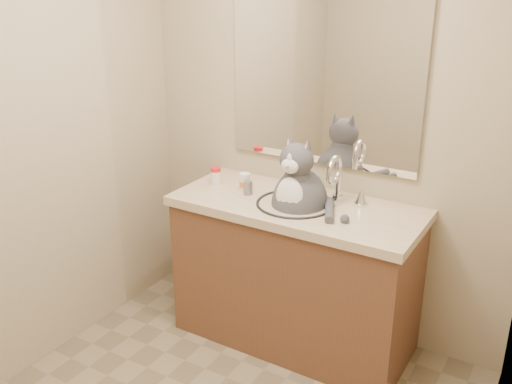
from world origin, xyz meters
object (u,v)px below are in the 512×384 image
(pill_bottle_orange, at_px, (245,182))
(grey_canister, at_px, (248,188))
(pill_bottle_redcap, at_px, (216,176))
(cat, at_px, (299,199))

(pill_bottle_orange, height_order, grey_canister, pill_bottle_orange)
(pill_bottle_redcap, bearing_deg, pill_bottle_orange, -1.39)
(cat, relative_size, pill_bottle_redcap, 5.88)
(pill_bottle_redcap, height_order, grey_canister, pill_bottle_redcap)
(cat, xyz_separation_m, pill_bottle_orange, (-0.35, 0.03, 0.02))
(pill_bottle_redcap, distance_m, pill_bottle_orange, 0.20)
(cat, bearing_deg, pill_bottle_orange, 176.72)
(cat, xyz_separation_m, grey_canister, (-0.31, -0.01, 0.01))
(pill_bottle_redcap, distance_m, grey_canister, 0.25)
(cat, relative_size, pill_bottle_orange, 5.82)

